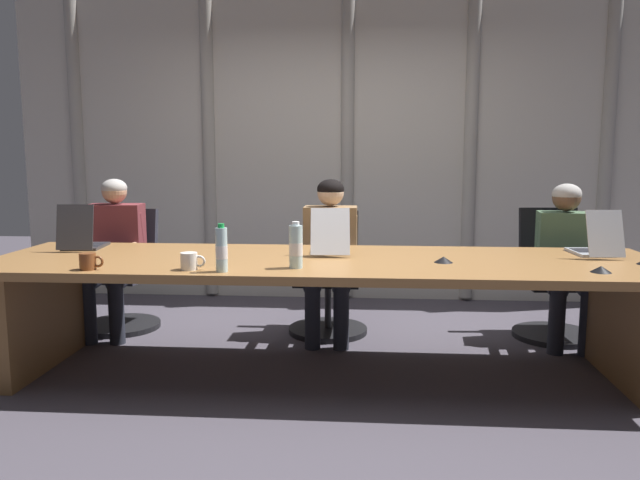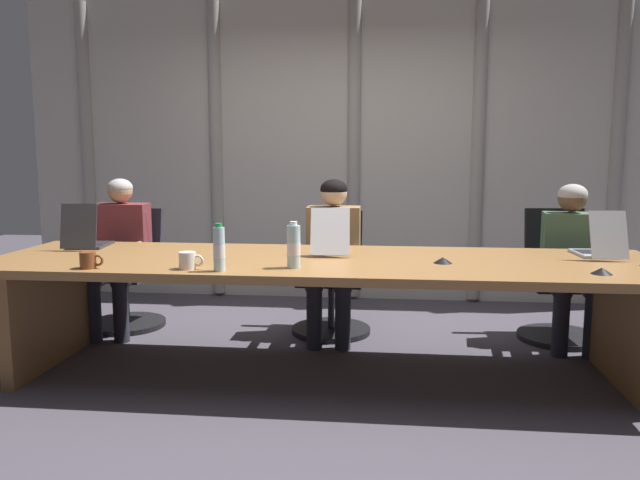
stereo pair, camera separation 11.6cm
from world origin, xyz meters
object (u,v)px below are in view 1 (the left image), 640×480
Objects in this scene: laptop_left_end at (83,240)px; office_chair_center at (553,289)px; laptop_left_mid at (330,244)px; office_chair_left_mid at (329,286)px; person_center at (566,252)px; water_bottle_secondary at (296,247)px; conference_mic_middle at (443,260)px; person_left_end at (113,246)px; water_bottle_primary at (222,250)px; coffee_mug_far at (190,261)px; person_left_mid at (330,248)px; coffee_mug_near at (88,261)px; office_chair_left_end at (123,283)px; conference_mic_right_side at (601,269)px; laptop_center at (595,246)px.

office_chair_center is (3.29, 0.69, -0.43)m from laptop_left_end.
office_chair_left_mid is (-0.05, 0.70, -0.44)m from laptop_left_mid.
laptop_left_mid is at bearing -96.64° from laptop_left_end.
office_chair_center is 0.83× the size of person_center.
water_bottle_secondary is 2.36× the size of conference_mic_middle.
person_center is at bearing 31.26° from water_bottle_secondary.
person_left_end reaches higher than water_bottle_primary.
coffee_mug_far is at bearing -166.77° from conference_mic_middle.
laptop_left_mid is 1.82× the size of water_bottle_primary.
laptop_left_end is 0.54m from person_left_end.
coffee_mug_far is (-0.57, -0.10, -0.07)m from water_bottle_secondary.
laptop_left_end reaches higher than water_bottle_primary.
office_chair_center is 0.81× the size of person_left_end.
person_left_end is 1.02× the size of person_center.
water_bottle_primary is 1.89× the size of coffee_mug_far.
coffee_mug_far is at bearing -57.63° from person_center.
laptop_left_end is 0.34× the size of person_left_end.
person_left_mid reaches higher than person_left_end.
person_left_mid reaches higher than coffee_mug_near.
person_left_end is at bearing -89.67° from person_left_mid.
laptop_left_mid reaches higher than coffee_mug_far.
office_chair_left_mid is 1.57m from coffee_mug_far.
office_chair_left_end reaches higher than coffee_mug_near.
office_chair_left_mid is at bearing 125.73° from conference_mic_middle.
office_chair_center reaches higher than conference_mic_middle.
conference_mic_right_side is (2.03, 0.13, -0.10)m from water_bottle_primary.
laptop_left_end is 1.65m from laptop_left_mid.
laptop_center is 3.02m from coffee_mug_near.
office_chair_left_mid is at bearing -173.09° from person_left_mid.
person_left_mid is at bearing 44.80° from coffee_mug_near.
coffee_mug_near is at bearing -67.78° from office_chair_center.
office_chair_left_mid is at bearing 96.83° from office_chair_left_end.
person_center is at bearing 29.43° from water_bottle_primary.
person_left_mid is at bearing 85.39° from person_left_end.
person_center is (3.34, -0.16, 0.31)m from office_chair_left_end.
laptop_left_mid is 0.41× the size of person_left_end.
person_left_mid is at bearing 129.59° from conference_mic_middle.
laptop_left_end is at bearing -65.45° from office_chair_left_mid.
person_left_end is at bearing 132.25° from water_bottle_primary.
person_left_mid reaches higher than office_chair_left_mid.
person_left_end is at bearing 77.21° from laptop_center.
person_left_end is at bearing -84.31° from person_center.
office_chair_left_end is 1.71m from coffee_mug_far.
conference_mic_middle is 1.00× the size of conference_mic_right_side.
water_bottle_primary is 1.29m from conference_mic_middle.
office_chair_left_end reaches higher than conference_mic_right_side.
person_left_mid is 1.13m from conference_mic_middle.
laptop_left_end is 2.90× the size of coffee_mug_far.
person_left_end is 10.63× the size of conference_mic_middle.
office_chair_center is at bearing 25.62° from coffee_mug_near.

